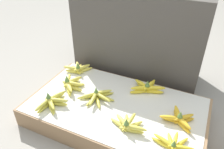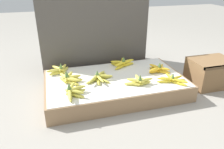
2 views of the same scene
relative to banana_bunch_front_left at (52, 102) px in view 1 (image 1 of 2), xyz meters
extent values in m
plane|color=gray|center=(0.40, 0.20, -0.18)|extent=(10.00, 10.00, 0.00)
cube|color=#997551|center=(0.40, 0.20, -0.11)|extent=(1.23, 0.71, 0.14)
cube|color=silver|center=(0.40, 0.20, -0.03)|extent=(1.20, 0.69, 0.00)
cube|color=#4C4742|center=(0.33, 0.84, 0.22)|extent=(1.11, 0.44, 0.80)
ellipsoid|color=gold|center=(-0.03, -0.04, -0.02)|extent=(0.04, 0.17, 0.03)
ellipsoid|color=gold|center=(0.01, -0.03, -0.02)|extent=(0.15, 0.13, 0.03)
ellipsoid|color=gold|center=(0.03, 0.01, -0.02)|extent=(0.17, 0.07, 0.03)
ellipsoid|color=gold|center=(-0.01, 0.05, -0.02)|extent=(0.07, 0.17, 0.03)
ellipsoid|color=gold|center=(-0.03, -0.05, 0.01)|extent=(0.04, 0.17, 0.03)
ellipsoid|color=gold|center=(0.01, -0.02, 0.01)|extent=(0.15, 0.12, 0.03)
ellipsoid|color=gold|center=(0.03, 0.02, 0.01)|extent=(0.17, 0.08, 0.03)
ellipsoid|color=gold|center=(0.00, 0.05, 0.01)|extent=(0.09, 0.16, 0.03)
cone|color=#5B7F3D|center=(-0.02, 0.00, 0.05)|extent=(0.03, 0.03, 0.05)
ellipsoid|color=#DBCC4C|center=(0.59, 0.01, -0.02)|extent=(0.16, 0.05, 0.03)
ellipsoid|color=#DBCC4C|center=(0.58, 0.04, -0.02)|extent=(0.11, 0.14, 0.03)
ellipsoid|color=#DBCC4C|center=(0.54, 0.05, -0.02)|extent=(0.08, 0.15, 0.03)
ellipsoid|color=#DBCC4C|center=(0.50, 0.02, -0.02)|extent=(0.16, 0.08, 0.03)
ellipsoid|color=#DBCC4C|center=(0.60, 0.01, 0.01)|extent=(0.16, 0.05, 0.03)
ellipsoid|color=#DBCC4C|center=(0.56, 0.05, 0.01)|extent=(0.04, 0.16, 0.03)
ellipsoid|color=#DBCC4C|center=(0.53, 0.03, 0.01)|extent=(0.14, 0.11, 0.03)
cone|color=#5B7F3D|center=(0.55, 0.00, 0.05)|extent=(0.03, 0.03, 0.04)
ellipsoid|color=yellow|center=(0.87, 0.03, -0.02)|extent=(0.09, 0.14, 0.02)
ellipsoid|color=yellow|center=(0.82, 0.02, -0.02)|extent=(0.08, 0.14, 0.02)
ellipsoid|color=yellow|center=(0.78, -0.01, -0.02)|extent=(0.15, 0.06, 0.02)
ellipsoid|color=yellow|center=(0.88, -0.01, 0.00)|extent=(0.15, 0.06, 0.02)
ellipsoid|color=yellow|center=(0.84, 0.02, 0.00)|extent=(0.02, 0.15, 0.02)
ellipsoid|color=yellow|center=(0.79, 0.00, 0.00)|extent=(0.15, 0.07, 0.02)
cone|color=#5B7F3D|center=(0.84, -0.02, 0.03)|extent=(0.03, 0.03, 0.04)
ellipsoid|color=#DBCC4C|center=(0.01, 0.18, -0.02)|extent=(0.14, 0.14, 0.03)
ellipsoid|color=#DBCC4C|center=(0.03, 0.22, -0.02)|extent=(0.16, 0.03, 0.03)
ellipsoid|color=#DBCC4C|center=(0.02, 0.25, -0.02)|extent=(0.15, 0.12, 0.03)
ellipsoid|color=#DBCC4C|center=(-0.01, 0.27, -0.02)|extent=(0.06, 0.17, 0.03)
ellipsoid|color=#DBCC4C|center=(-0.04, 0.24, -0.02)|extent=(0.11, 0.16, 0.03)
ellipsoid|color=#DBCC4C|center=(0.02, 0.19, 0.02)|extent=(0.14, 0.13, 0.03)
ellipsoid|color=#DBCC4C|center=(0.02, 0.22, 0.02)|extent=(0.17, 0.06, 0.03)
ellipsoid|color=#DBCC4C|center=(0.00, 0.26, 0.02)|extent=(0.10, 0.16, 0.03)
ellipsoid|color=#DBCC4C|center=(-0.04, 0.25, 0.02)|extent=(0.10, 0.16, 0.03)
cone|color=#5B7F3D|center=(-0.02, 0.22, 0.06)|extent=(0.04, 0.04, 0.05)
ellipsoid|color=gold|center=(0.19, 0.18, -0.02)|extent=(0.15, 0.11, 0.03)
ellipsoid|color=gold|center=(0.23, 0.16, -0.02)|extent=(0.04, 0.16, 0.03)
ellipsoid|color=gold|center=(0.27, 0.16, -0.02)|extent=(0.12, 0.14, 0.03)
ellipsoid|color=gold|center=(0.30, 0.21, -0.02)|extent=(0.16, 0.04, 0.03)
ellipsoid|color=gold|center=(0.28, 0.24, -0.02)|extent=(0.14, 0.13, 0.03)
ellipsoid|color=gold|center=(0.20, 0.16, 0.01)|extent=(0.12, 0.14, 0.03)
ellipsoid|color=gold|center=(0.25, 0.15, 0.01)|extent=(0.05, 0.16, 0.03)
ellipsoid|color=gold|center=(0.29, 0.19, 0.01)|extent=(0.16, 0.07, 0.03)
ellipsoid|color=gold|center=(0.27, 0.23, 0.01)|extent=(0.13, 0.13, 0.03)
cone|color=#5B7F3D|center=(0.24, 0.21, 0.04)|extent=(0.03, 0.03, 0.04)
ellipsoid|color=gold|center=(0.86, 0.18, -0.02)|extent=(0.13, 0.11, 0.03)
ellipsoid|color=gold|center=(0.86, 0.23, -0.02)|extent=(0.13, 0.12, 0.03)
ellipsoid|color=gold|center=(0.82, 0.24, -0.02)|extent=(0.08, 0.14, 0.03)
ellipsoid|color=gold|center=(0.80, 0.20, -0.02)|extent=(0.15, 0.04, 0.03)
ellipsoid|color=gold|center=(0.86, 0.18, 0.01)|extent=(0.13, 0.11, 0.03)
ellipsoid|color=gold|center=(0.86, 0.22, 0.01)|extent=(0.12, 0.12, 0.03)
ellipsoid|color=gold|center=(0.81, 0.25, 0.01)|extent=(0.08, 0.14, 0.03)
ellipsoid|color=gold|center=(0.78, 0.19, 0.01)|extent=(0.15, 0.07, 0.03)
cone|color=#5B7F3D|center=(0.83, 0.20, 0.05)|extent=(0.03, 0.03, 0.05)
ellipsoid|color=#DBCC4C|center=(-0.03, 0.47, -0.02)|extent=(0.11, 0.15, 0.03)
ellipsoid|color=#DBCC4C|center=(-0.07, 0.47, -0.02)|extent=(0.09, 0.16, 0.03)
ellipsoid|color=#DBCC4C|center=(-0.09, 0.45, -0.02)|extent=(0.15, 0.11, 0.03)
ellipsoid|color=#DBCC4C|center=(-0.09, 0.42, -0.02)|extent=(0.16, 0.06, 0.03)
ellipsoid|color=#DBCC4C|center=(-0.04, 0.46, 0.01)|extent=(0.10, 0.16, 0.03)
ellipsoid|color=#DBCC4C|center=(-0.08, 0.46, 0.01)|extent=(0.12, 0.15, 0.03)
ellipsoid|color=#DBCC4C|center=(-0.11, 0.42, 0.01)|extent=(0.16, 0.05, 0.03)
cone|color=#5B7F3D|center=(-0.06, 0.43, 0.05)|extent=(0.03, 0.03, 0.05)
ellipsoid|color=yellow|center=(0.59, 0.43, -0.02)|extent=(0.17, 0.07, 0.03)
ellipsoid|color=yellow|center=(0.56, 0.47, -0.02)|extent=(0.05, 0.17, 0.03)
ellipsoid|color=yellow|center=(0.51, 0.46, -0.02)|extent=(0.15, 0.12, 0.03)
ellipsoid|color=yellow|center=(0.51, 0.39, -0.02)|extent=(0.15, 0.12, 0.03)
ellipsoid|color=yellow|center=(0.60, 0.44, 0.01)|extent=(0.16, 0.09, 0.03)
ellipsoid|color=yellow|center=(0.56, 0.46, 0.01)|extent=(0.06, 0.17, 0.03)
ellipsoid|color=yellow|center=(0.51, 0.45, 0.01)|extent=(0.16, 0.10, 0.03)
ellipsoid|color=yellow|center=(0.52, 0.40, 0.01)|extent=(0.16, 0.11, 0.03)
cone|color=#5B7F3D|center=(0.55, 0.42, 0.05)|extent=(0.04, 0.04, 0.05)
camera|label=1|loc=(0.87, -0.87, 0.99)|focal=35.00mm
camera|label=2|loc=(-0.11, -1.48, 0.83)|focal=35.00mm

